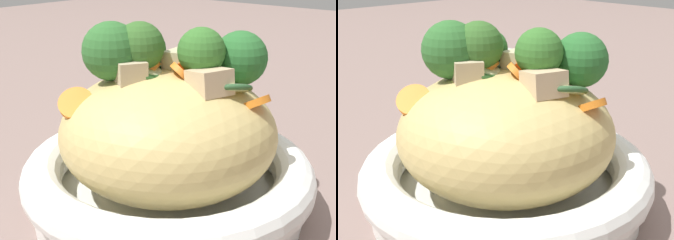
# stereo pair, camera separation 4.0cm
# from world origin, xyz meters

# --- Properties ---
(ground_plane) EXTENTS (3.00, 3.00, 0.00)m
(ground_plane) POSITION_xyz_m (0.00, 0.00, 0.00)
(ground_plane) COLOR gray
(serving_bowl) EXTENTS (0.27, 0.27, 0.06)m
(serving_bowl) POSITION_xyz_m (0.00, 0.00, 0.03)
(serving_bowl) COLOR white
(serving_bowl) RESTS_ON ground_plane
(noodle_heap) EXTENTS (0.19, 0.19, 0.12)m
(noodle_heap) POSITION_xyz_m (0.00, 0.00, 0.08)
(noodle_heap) COLOR tan
(noodle_heap) RESTS_ON serving_bowl
(broccoli_florets) EXTENTS (0.15, 0.15, 0.07)m
(broccoli_florets) POSITION_xyz_m (0.01, -0.01, 0.14)
(broccoli_florets) COLOR #9AC27C
(broccoli_florets) RESTS_ON serving_bowl
(carrot_coins) EXTENTS (0.15, 0.18, 0.04)m
(carrot_coins) POSITION_xyz_m (-0.00, -0.01, 0.12)
(carrot_coins) COLOR orange
(carrot_coins) RESTS_ON serving_bowl
(zucchini_slices) EXTENTS (0.14, 0.08, 0.03)m
(zucchini_slices) POSITION_xyz_m (0.01, -0.00, 0.13)
(zucchini_slices) COLOR beige
(zucchini_slices) RESTS_ON serving_bowl
(chicken_chunks) EXTENTS (0.10, 0.08, 0.03)m
(chicken_chunks) POSITION_xyz_m (-0.01, -0.00, 0.13)
(chicken_chunks) COLOR #D1B38A
(chicken_chunks) RESTS_ON serving_bowl
(drinking_glass) EXTENTS (0.07, 0.07, 0.09)m
(drinking_glass) POSITION_xyz_m (0.19, -0.16, 0.05)
(drinking_glass) COLOR silver
(drinking_glass) RESTS_ON ground_plane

